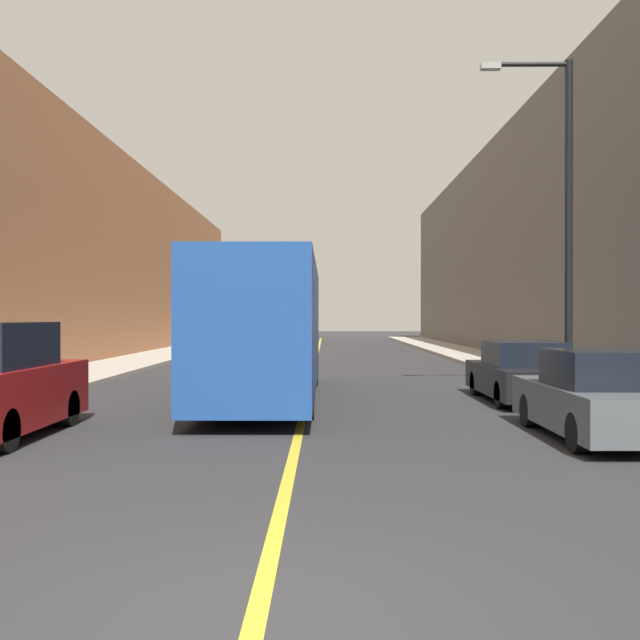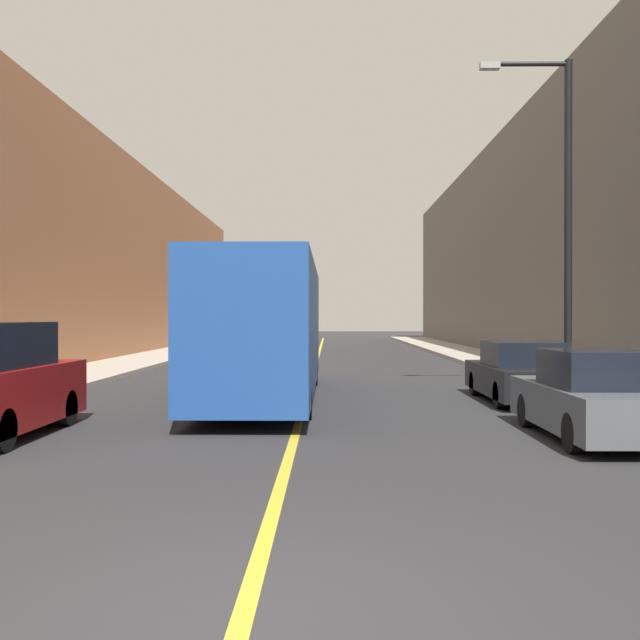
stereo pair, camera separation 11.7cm
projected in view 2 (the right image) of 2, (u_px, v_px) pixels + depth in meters
name	position (u px, v px, depth m)	size (l,w,h in m)	color
ground_plane	(243.00, 617.00, 5.16)	(200.00, 200.00, 0.00)	#2D2D30
sidewalk_left	(148.00, 359.00, 35.26)	(3.11, 72.00, 0.15)	#B2AA9E
sidewalk_right	(486.00, 359.00, 35.06)	(3.11, 72.00, 0.15)	#B2AA9E
building_row_left	(73.00, 252.00, 35.28)	(4.00, 72.00, 10.26)	#B2724C
building_row_right	(562.00, 235.00, 34.98)	(4.00, 72.00, 11.76)	#66605B
road_center_line	(317.00, 360.00, 35.16)	(0.16, 72.00, 0.01)	gold
bus	(267.00, 328.00, 18.77)	(2.42, 11.89, 3.37)	#1E4793
car_right_near	(598.00, 399.00, 12.61)	(1.88, 4.38, 1.52)	#51565B
car_right_mid	(522.00, 374.00, 18.19)	(1.89, 4.64, 1.48)	black
street_lamp_right	(561.00, 206.00, 19.08)	(2.35, 0.24, 8.47)	black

